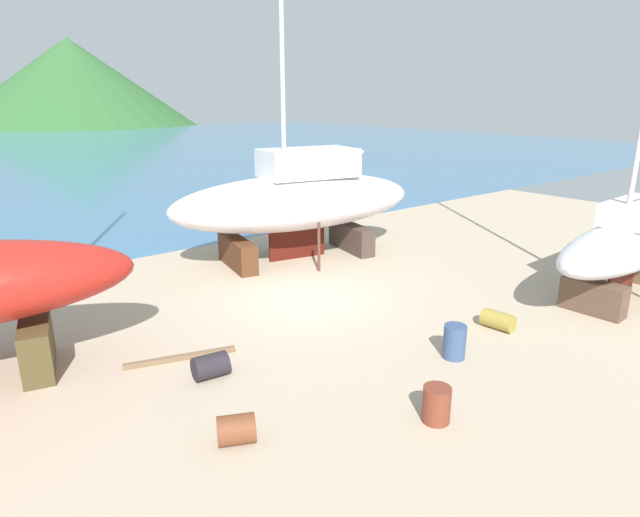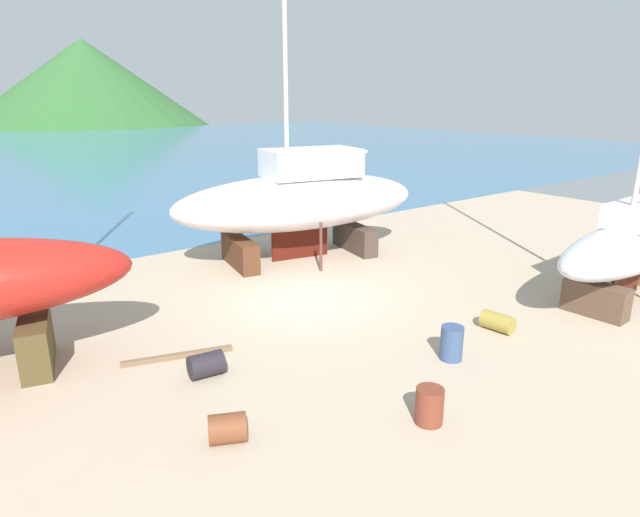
% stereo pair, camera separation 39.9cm
% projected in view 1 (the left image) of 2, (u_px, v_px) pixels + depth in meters
% --- Properties ---
extents(ground_plane, '(51.45, 51.45, 0.00)m').
position_uv_depth(ground_plane, '(399.00, 344.00, 15.19)').
color(ground_plane, tan).
extents(headland_hill, '(111.77, 111.77, 39.54)m').
position_uv_depth(headland_hill, '(77.00, 125.00, 130.70)').
color(headland_hill, '#2F5F2E').
rests_on(headland_hill, ground).
extents(sailboat_large_starboard, '(8.89, 2.77, 15.24)m').
position_uv_depth(sailboat_large_starboard, '(628.00, 242.00, 18.25)').
color(sailboat_large_starboard, brown).
rests_on(sailboat_large_starboard, ground).
extents(sailboat_mid_port, '(11.27, 5.66, 19.48)m').
position_uv_depth(sailboat_mid_port, '(298.00, 200.00, 22.51)').
color(sailboat_mid_port, '#502E1A').
rests_on(sailboat_mid_port, ground).
extents(barrel_tipped_right, '(0.70, 0.70, 0.80)m').
position_uv_depth(barrel_tipped_right, '(436.00, 404.00, 11.48)').
color(barrel_tipped_right, brown).
rests_on(barrel_tipped_right, ground).
extents(barrel_rust_mid, '(0.77, 0.77, 0.92)m').
position_uv_depth(barrel_rust_mid, '(454.00, 342.00, 14.27)').
color(barrel_rust_mid, '#354B74').
rests_on(barrel_rust_mid, ground).
extents(barrel_rust_far, '(0.64, 0.99, 0.54)m').
position_uv_depth(barrel_rust_far, '(498.00, 320.00, 16.10)').
color(barrel_rust_far, olive).
rests_on(barrel_rust_far, ground).
extents(barrel_by_slipway, '(0.91, 0.71, 0.61)m').
position_uv_depth(barrel_by_slipway, '(211.00, 366.00, 13.31)').
color(barrel_by_slipway, '#262228').
rests_on(barrel_by_slipway, ground).
extents(barrel_tipped_left, '(0.94, 0.87, 0.60)m').
position_uv_depth(barrel_tipped_left, '(236.00, 430.00, 10.77)').
color(barrel_tipped_left, brown).
rests_on(barrel_tipped_left, ground).
extents(timber_long_fore, '(2.81, 1.00, 0.14)m').
position_uv_depth(timber_long_fore, '(181.00, 358.00, 14.23)').
color(timber_long_fore, brown).
rests_on(timber_long_fore, ground).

